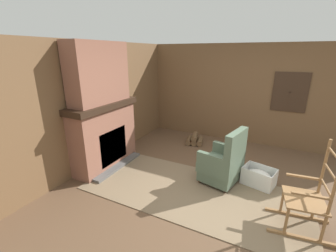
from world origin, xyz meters
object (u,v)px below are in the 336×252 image
at_px(firewood_stack, 195,140).
at_px(oil_lamp_vase, 76,104).
at_px(rocking_chair, 307,202).
at_px(storage_case, 112,96).
at_px(decorative_plate_on_mantel, 95,96).
at_px(laundry_basket, 259,177).
at_px(armchair, 223,164).

relative_size(firewood_stack, oil_lamp_vase, 2.23).
relative_size(rocking_chair, storage_case, 5.60).
xyz_separation_m(firewood_stack, decorative_plate_on_mantel, (-1.28, -1.97, 1.35)).
xyz_separation_m(firewood_stack, storage_case, (-1.26, -1.53, 1.27)).
distance_m(firewood_stack, decorative_plate_on_mantel, 2.71).
distance_m(rocking_chair, oil_lamp_vase, 3.69).
relative_size(rocking_chair, firewood_stack, 2.31).
height_order(rocking_chair, laundry_basket, rocking_chair).
relative_size(armchair, laundry_basket, 1.71).
height_order(laundry_basket, decorative_plate_on_mantel, decorative_plate_on_mantel).
bearing_deg(decorative_plate_on_mantel, oil_lamp_vase, -87.54).
xyz_separation_m(oil_lamp_vase, storage_case, (0.00, 0.91, -0.02)).
xyz_separation_m(oil_lamp_vase, decorative_plate_on_mantel, (-0.02, 0.47, 0.06)).
bearing_deg(decorative_plate_on_mantel, laundry_basket, 13.23).
relative_size(firewood_stack, decorative_plate_on_mantel, 1.81).
distance_m(armchair, decorative_plate_on_mantel, 2.63).
bearing_deg(armchair, rocking_chair, 165.36).
distance_m(armchair, firewood_stack, 1.85).
distance_m(laundry_basket, oil_lamp_vase, 3.37).
height_order(oil_lamp_vase, decorative_plate_on_mantel, decorative_plate_on_mantel).
relative_size(rocking_chair, oil_lamp_vase, 5.17).
relative_size(armchair, rocking_chair, 0.84).
height_order(armchair, firewood_stack, armchair).
distance_m(rocking_chair, storage_case, 3.72).
distance_m(firewood_stack, storage_case, 2.35).
xyz_separation_m(rocking_chair, oil_lamp_vase, (-3.55, -0.32, 0.97)).
bearing_deg(firewood_stack, storage_case, -129.50).
height_order(firewood_stack, oil_lamp_vase, oil_lamp_vase).
bearing_deg(laundry_basket, rocking_chair, -52.74).
bearing_deg(armchair, storage_case, 13.28).
relative_size(firewood_stack, storage_case, 2.42).
bearing_deg(firewood_stack, oil_lamp_vase, -117.35).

